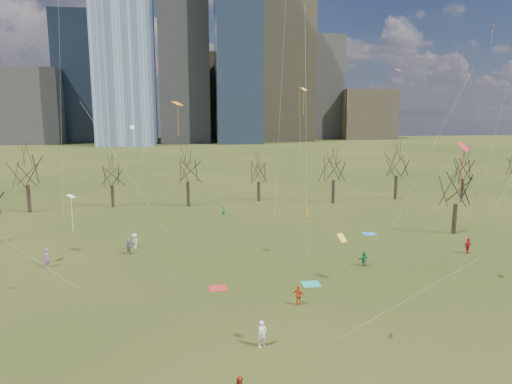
{
  "coord_description": "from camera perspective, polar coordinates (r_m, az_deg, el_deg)",
  "views": [
    {
      "loc": [
        -6.65,
        -33.39,
        14.98
      ],
      "look_at": [
        0.0,
        12.0,
        7.0
      ],
      "focal_mm": 32.0,
      "sensor_mm": 36.0,
      "label": 1
    }
  ],
  "objects": [
    {
      "name": "ground",
      "position": [
        37.2,
        2.76,
        -13.89
      ],
      "size": [
        500.0,
        500.0,
        0.0
      ],
      "primitive_type": "plane",
      "color": "black",
      "rests_on": "ground"
    },
    {
      "name": "person_10",
      "position": [
        54.4,
        24.95,
        -6.12
      ],
      "size": [
        1.1,
        0.76,
        1.73
      ],
      "primitive_type": "imported",
      "rotation": [
        0.0,
        0.0,
        0.37
      ],
      "color": "red",
      "rests_on": "ground"
    },
    {
      "name": "bare_tree_row",
      "position": [
        71.47,
        -3.0,
        2.73
      ],
      "size": [
        113.04,
        29.8,
        9.5
      ],
      "color": "black",
      "rests_on": "ground"
    },
    {
      "name": "blanket_crimson",
      "position": [
        40.43,
        -4.72,
        -11.89
      ],
      "size": [
        1.6,
        1.5,
        0.03
      ],
      "primitive_type": "cube",
      "color": "#AF2323",
      "rests_on": "ground"
    },
    {
      "name": "person_11",
      "position": [
        51.08,
        -15.6,
        -6.59
      ],
      "size": [
        1.37,
        1.49,
        1.66
      ],
      "primitive_type": "imported",
      "rotation": [
        0.0,
        0.0,
        0.87
      ],
      "color": "slate",
      "rests_on": "ground"
    },
    {
      "name": "blanket_navy",
      "position": [
        59.1,
        14.0,
        -5.1
      ],
      "size": [
        1.6,
        1.5,
        0.03
      ],
      "primitive_type": "cube",
      "color": "#2668B2",
      "rests_on": "ground"
    },
    {
      "name": "person_5",
      "position": [
        46.78,
        13.31,
        -8.15
      ],
      "size": [
        1.4,
        0.91,
        1.45
      ],
      "primitive_type": "imported",
      "rotation": [
        0.0,
        0.0,
        3.54
      ],
      "color": "#176B43",
      "rests_on": "ground"
    },
    {
      "name": "blanket_teal",
      "position": [
        41.48,
        6.88,
        -11.36
      ],
      "size": [
        1.6,
        1.5,
        0.03
      ],
      "primitive_type": "cube",
      "color": "teal",
      "rests_on": "ground"
    },
    {
      "name": "person_13",
      "position": [
        67.38,
        -4.07,
        -2.32
      ],
      "size": [
        0.67,
        0.67,
        1.57
      ],
      "primitive_type": "imported",
      "rotation": [
        0.0,
        0.0,
        2.38
      ],
      "color": "#1B7C4E",
      "rests_on": "ground"
    },
    {
      "name": "person_4",
      "position": [
        36.94,
        5.36,
        -12.73
      ],
      "size": [
        1.0,
        0.9,
        1.63
      ],
      "primitive_type": "imported",
      "rotation": [
        0.0,
        0.0,
        2.48
      ],
      "color": "#DE4418",
      "rests_on": "ground"
    },
    {
      "name": "person_1",
      "position": [
        30.85,
        0.78,
        -17.33
      ],
      "size": [
        0.76,
        0.65,
        1.76
      ],
      "primitive_type": "imported",
      "rotation": [
        0.0,
        0.0,
        0.42
      ],
      "color": "white",
      "rests_on": "ground"
    },
    {
      "name": "person_9",
      "position": [
        53.15,
        -14.93,
        -5.93
      ],
      "size": [
        1.13,
        1.21,
        1.64
      ],
      "primitive_type": "imported",
      "rotation": [
        0.0,
        0.0,
        5.38
      ],
      "color": "silver",
      "rests_on": "ground"
    },
    {
      "name": "kites_airborne",
      "position": [
        48.57,
        1.06,
        8.12
      ],
      "size": [
        74.65,
        44.08,
        35.52
      ],
      "color": "orange",
      "rests_on": "ground"
    },
    {
      "name": "downtown_skyline",
      "position": [
        245.25,
        -7.58,
        15.41
      ],
      "size": [
        212.5,
        78.0,
        118.0
      ],
      "color": "slate",
      "rests_on": "ground"
    },
    {
      "name": "person_12",
      "position": [
        65.98,
        6.43,
        -2.64
      ],
      "size": [
        0.51,
        0.76,
        1.52
      ],
      "primitive_type": "imported",
      "rotation": [
        0.0,
        0.0,
        1.54
      ],
      "color": "#CA8D16",
      "rests_on": "ground"
    },
    {
      "name": "person_7",
      "position": [
        49.66,
        -24.69,
        -7.5
      ],
      "size": [
        0.62,
        0.77,
        1.85
      ],
      "primitive_type": "imported",
      "rotation": [
        0.0,
        0.0,
        4.43
      ],
      "color": "#9753A6",
      "rests_on": "ground"
    }
  ]
}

